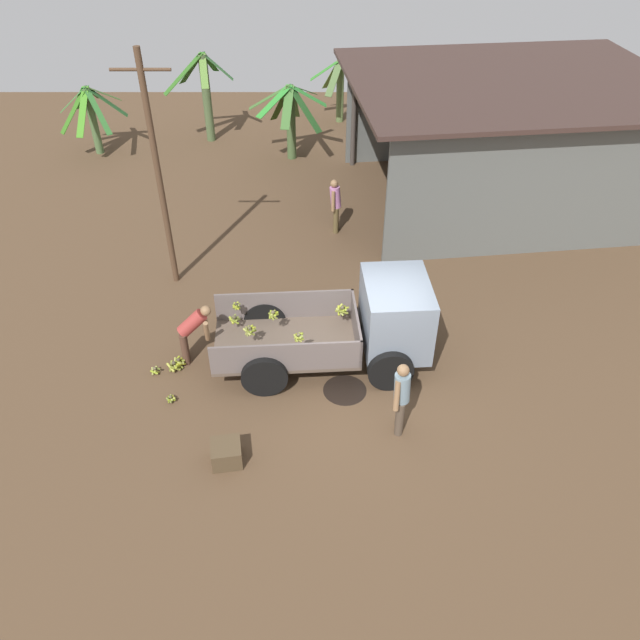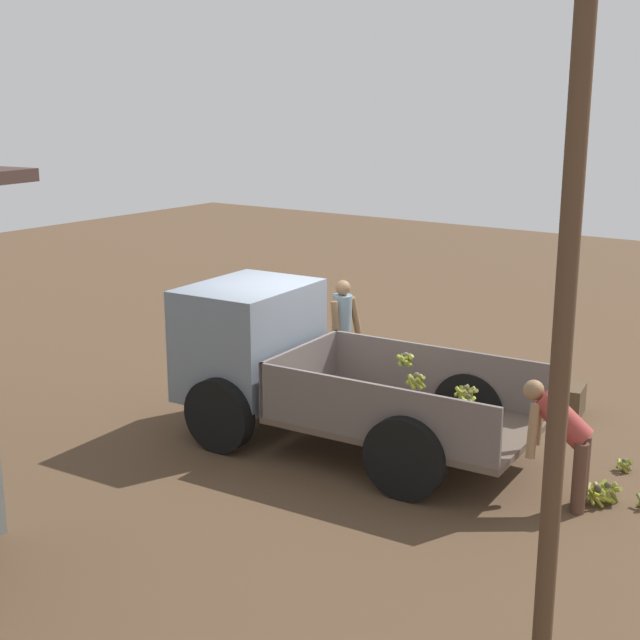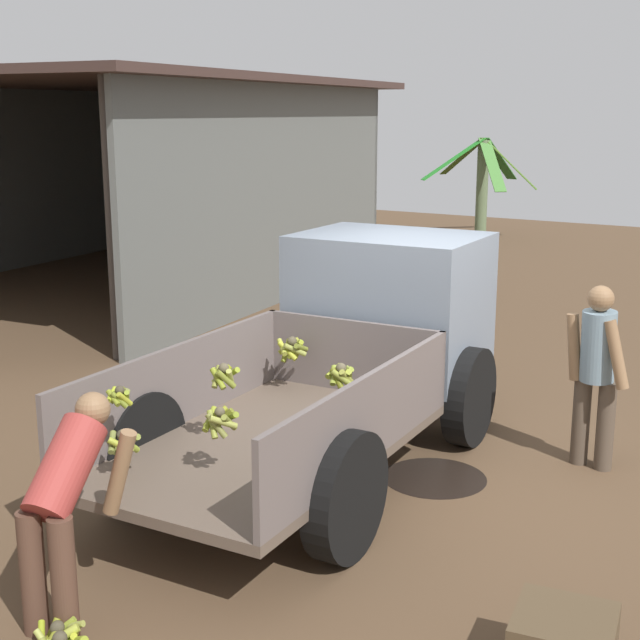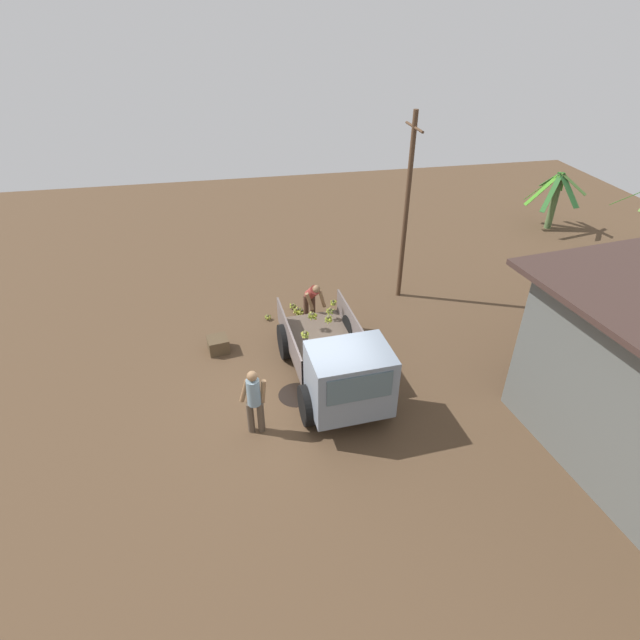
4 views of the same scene
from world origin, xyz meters
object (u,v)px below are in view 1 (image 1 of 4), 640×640
at_px(banana_bunch_on_ground_0, 155,370).
at_px(wooden_crate_0, 226,453).
at_px(person_bystander_near_shed, 335,203).
at_px(person_worker_loading, 192,330).
at_px(banana_bunch_on_ground_1, 179,362).
at_px(utility_pole, 158,172).
at_px(banana_bunch_on_ground_2, 174,365).
at_px(cargo_truck, 369,322).
at_px(person_foreground_visitor, 401,395).
at_px(banana_bunch_on_ground_3, 171,398).

height_order(banana_bunch_on_ground_0, wooden_crate_0, wooden_crate_0).
bearing_deg(person_bystander_near_shed, person_worker_loading, 63.68).
bearing_deg(banana_bunch_on_ground_1, utility_pole, 101.27).
height_order(banana_bunch_on_ground_0, banana_bunch_on_ground_1, banana_bunch_on_ground_1).
bearing_deg(banana_bunch_on_ground_2, cargo_truck, 5.30).
bearing_deg(utility_pole, banana_bunch_on_ground_0, -86.92).
bearing_deg(person_bystander_near_shed, banana_bunch_on_ground_2, 62.18).
bearing_deg(person_worker_loading, banana_bunch_on_ground_2, -150.84).
relative_size(cargo_truck, banana_bunch_on_ground_2, 13.60).
height_order(cargo_truck, banana_bunch_on_ground_0, cargo_truck).
xyz_separation_m(person_worker_loading, wooden_crate_0, (0.98, -2.76, -0.59)).
xyz_separation_m(person_foreground_visitor, banana_bunch_on_ground_0, (-4.93, 1.54, -0.81)).
distance_m(person_worker_loading, wooden_crate_0, 2.99).
height_order(person_worker_loading, banana_bunch_on_ground_1, person_worker_loading).
xyz_separation_m(cargo_truck, banana_bunch_on_ground_0, (-4.46, -0.49, -0.90)).
bearing_deg(wooden_crate_0, person_worker_loading, 109.56).
distance_m(cargo_truck, person_foreground_visitor, 2.08).
xyz_separation_m(cargo_truck, person_worker_loading, (-3.67, -0.02, -0.20)).
bearing_deg(cargo_truck, utility_pole, 143.68).
distance_m(banana_bunch_on_ground_0, banana_bunch_on_ground_1, 0.51).
height_order(person_worker_loading, banana_bunch_on_ground_2, person_worker_loading).
height_order(utility_pole, person_worker_loading, utility_pole).
height_order(banana_bunch_on_ground_2, wooden_crate_0, wooden_crate_0).
distance_m(person_foreground_visitor, person_worker_loading, 4.60).
distance_m(utility_pole, banana_bunch_on_ground_2, 4.40).
bearing_deg(banana_bunch_on_ground_2, person_foreground_visitor, -19.97).
bearing_deg(banana_bunch_on_ground_1, wooden_crate_0, -62.33).
relative_size(person_foreground_visitor, person_worker_loading, 1.20).
bearing_deg(person_foreground_visitor, wooden_crate_0, 20.69).
xyz_separation_m(banana_bunch_on_ground_2, wooden_crate_0, (1.39, -2.41, 0.07)).
relative_size(person_foreground_visitor, wooden_crate_0, 3.05).
bearing_deg(banana_bunch_on_ground_3, banana_bunch_on_ground_0, 120.65).
bearing_deg(banana_bunch_on_ground_3, person_bystander_near_shed, 63.32).
bearing_deg(cargo_truck, banana_bunch_on_ground_3, -165.51).
bearing_deg(utility_pole, banana_bunch_on_ground_1, -78.73).
xyz_separation_m(utility_pole, banana_bunch_on_ground_0, (0.19, -3.46, -2.83)).
bearing_deg(banana_bunch_on_ground_2, utility_pole, 99.78).
bearing_deg(person_worker_loading, banana_bunch_on_ground_1, -155.35).
height_order(person_bystander_near_shed, banana_bunch_on_ground_3, person_bystander_near_shed).
xyz_separation_m(banana_bunch_on_ground_2, banana_bunch_on_ground_3, (0.09, -0.93, -0.05)).
bearing_deg(banana_bunch_on_ground_3, wooden_crate_0, -48.83).
distance_m(utility_pole, person_foreground_visitor, 7.44).
distance_m(utility_pole, banana_bunch_on_ground_1, 4.34).
height_order(person_worker_loading, wooden_crate_0, person_worker_loading).
distance_m(cargo_truck, banana_bunch_on_ground_3, 4.28).
relative_size(cargo_truck, banana_bunch_on_ground_3, 22.29).
bearing_deg(person_foreground_visitor, banana_bunch_on_ground_3, -2.00).
height_order(utility_pole, banana_bunch_on_ground_0, utility_pole).
relative_size(utility_pole, person_worker_loading, 4.13).
relative_size(person_worker_loading, banana_bunch_on_ground_0, 5.98).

